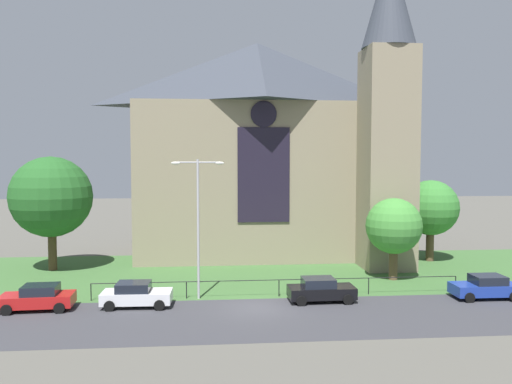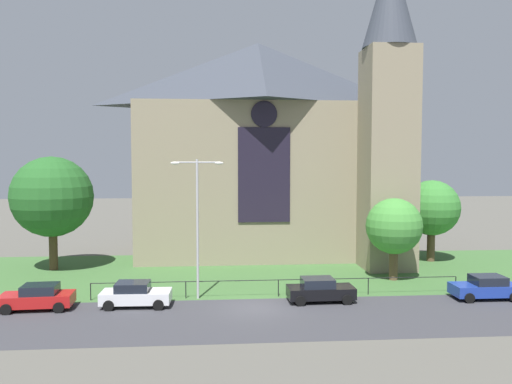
{
  "view_description": "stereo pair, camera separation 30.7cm",
  "coord_description": "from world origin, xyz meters",
  "px_view_note": "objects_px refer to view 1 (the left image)",
  "views": [
    {
      "loc": [
        -2.69,
        -30.54,
        9.01
      ],
      "look_at": [
        0.69,
        8.0,
        6.55
      ],
      "focal_mm": 36.04,
      "sensor_mm": 36.0,
      "label": 1
    },
    {
      "loc": [
        -2.39,
        -30.56,
        9.01
      ],
      "look_at": [
        0.69,
        8.0,
        6.55
      ],
      "focal_mm": 36.04,
      "sensor_mm": 36.0,
      "label": 2
    }
  ],
  "objects_px": {
    "parked_car_blue": "(485,287)",
    "parked_car_red": "(38,298)",
    "parked_car_white": "(136,295)",
    "parked_car_black": "(321,290)",
    "tree_right_near": "(394,226)",
    "tree_left_far": "(51,197)",
    "streetlamp_near": "(198,212)",
    "tree_right_far": "(431,208)",
    "church_building": "(266,146)"
  },
  "relations": [
    {
      "from": "tree_right_near",
      "to": "tree_right_far",
      "type": "height_order",
      "value": "tree_right_far"
    },
    {
      "from": "tree_left_far",
      "to": "tree_right_far",
      "type": "distance_m",
      "value": 32.29
    },
    {
      "from": "tree_left_far",
      "to": "parked_car_black",
      "type": "relative_size",
      "value": 2.19
    },
    {
      "from": "tree_right_near",
      "to": "parked_car_white",
      "type": "height_order",
      "value": "tree_right_near"
    },
    {
      "from": "streetlamp_near",
      "to": "parked_car_white",
      "type": "height_order",
      "value": "streetlamp_near"
    },
    {
      "from": "parked_car_white",
      "to": "parked_car_blue",
      "type": "distance_m",
      "value": 22.31
    },
    {
      "from": "parked_car_red",
      "to": "parked_car_blue",
      "type": "bearing_deg",
      "value": 177.52
    },
    {
      "from": "tree_left_far",
      "to": "parked_car_red",
      "type": "height_order",
      "value": "tree_left_far"
    },
    {
      "from": "tree_left_far",
      "to": "parked_car_blue",
      "type": "relative_size",
      "value": 2.2
    },
    {
      "from": "parked_car_white",
      "to": "parked_car_black",
      "type": "height_order",
      "value": "same"
    },
    {
      "from": "church_building",
      "to": "parked_car_red",
      "type": "bearing_deg",
      "value": -132.11
    },
    {
      "from": "streetlamp_near",
      "to": "parked_car_blue",
      "type": "height_order",
      "value": "streetlamp_near"
    },
    {
      "from": "parked_car_white",
      "to": "parked_car_blue",
      "type": "xyz_separation_m",
      "value": [
        22.31,
        -0.06,
        0.0
      ]
    },
    {
      "from": "streetlamp_near",
      "to": "parked_car_blue",
      "type": "relative_size",
      "value": 2.14
    },
    {
      "from": "streetlamp_near",
      "to": "parked_car_black",
      "type": "height_order",
      "value": "streetlamp_near"
    },
    {
      "from": "church_building",
      "to": "parked_car_blue",
      "type": "height_order",
      "value": "church_building"
    },
    {
      "from": "church_building",
      "to": "parked_car_red",
      "type": "relative_size",
      "value": 6.07
    },
    {
      "from": "tree_left_far",
      "to": "tree_right_far",
      "type": "xyz_separation_m",
      "value": [
        32.25,
        1.02,
        -1.26
      ]
    },
    {
      "from": "tree_left_far",
      "to": "parked_car_white",
      "type": "bearing_deg",
      "value": -53.49
    },
    {
      "from": "tree_left_far",
      "to": "streetlamp_near",
      "type": "distance_m",
      "value": 15.49
    },
    {
      "from": "parked_car_black",
      "to": "tree_right_near",
      "type": "bearing_deg",
      "value": 37.88
    },
    {
      "from": "tree_right_far",
      "to": "parked_car_red",
      "type": "height_order",
      "value": "tree_right_far"
    },
    {
      "from": "tree_left_far",
      "to": "parked_car_blue",
      "type": "height_order",
      "value": "tree_left_far"
    },
    {
      "from": "church_building",
      "to": "parked_car_white",
      "type": "xyz_separation_m",
      "value": [
        -9.8,
        -17.01,
        -9.53
      ]
    },
    {
      "from": "parked_car_white",
      "to": "tree_right_near",
      "type": "bearing_deg",
      "value": 18.74
    },
    {
      "from": "tree_right_far",
      "to": "parked_car_red",
      "type": "bearing_deg",
      "value": -157.33
    },
    {
      "from": "parked_car_blue",
      "to": "parked_car_red",
      "type": "bearing_deg",
      "value": 0.59
    },
    {
      "from": "parked_car_red",
      "to": "parked_car_white",
      "type": "height_order",
      "value": "same"
    },
    {
      "from": "parked_car_red",
      "to": "parked_car_black",
      "type": "distance_m",
      "value": 17.27
    },
    {
      "from": "parked_car_red",
      "to": "tree_right_far",
      "type": "bearing_deg",
      "value": -160.09
    },
    {
      "from": "tree_left_far",
      "to": "parked_car_blue",
      "type": "distance_m",
      "value": 33.02
    },
    {
      "from": "tree_right_near",
      "to": "parked_car_black",
      "type": "relative_size",
      "value": 1.45
    },
    {
      "from": "parked_car_black",
      "to": "tree_right_far",
      "type": "bearing_deg",
      "value": 43.02
    },
    {
      "from": "tree_right_near",
      "to": "parked_car_white",
      "type": "xyz_separation_m",
      "value": [
        -18.2,
        -5.56,
        -3.27
      ]
    },
    {
      "from": "church_building",
      "to": "parked_car_black",
      "type": "height_order",
      "value": "church_building"
    },
    {
      "from": "tree_right_far",
      "to": "streetlamp_near",
      "type": "distance_m",
      "value": 22.89
    },
    {
      "from": "tree_left_far",
      "to": "parked_car_red",
      "type": "xyz_separation_m",
      "value": [
        2.54,
        -11.39,
        -5.22
      ]
    },
    {
      "from": "streetlamp_near",
      "to": "parked_car_red",
      "type": "bearing_deg",
      "value": -170.04
    },
    {
      "from": "church_building",
      "to": "tree_right_far",
      "type": "relative_size",
      "value": 3.62
    },
    {
      "from": "church_building",
      "to": "tree_right_near",
      "type": "height_order",
      "value": "church_building"
    },
    {
      "from": "church_building",
      "to": "parked_car_red",
      "type": "xyz_separation_m",
      "value": [
        -15.55,
        -17.2,
        -9.53
      ]
    },
    {
      "from": "parked_car_blue",
      "to": "streetlamp_near",
      "type": "bearing_deg",
      "value": -4.42
    },
    {
      "from": "tree_right_near",
      "to": "parked_car_red",
      "type": "height_order",
      "value": "tree_right_near"
    },
    {
      "from": "church_building",
      "to": "streetlamp_near",
      "type": "relative_size",
      "value": 2.88
    },
    {
      "from": "church_building",
      "to": "streetlamp_near",
      "type": "xyz_separation_m",
      "value": [
        -6.03,
        -15.53,
        -4.6
      ]
    },
    {
      "from": "parked_car_red",
      "to": "parked_car_blue",
      "type": "distance_m",
      "value": 28.07
    },
    {
      "from": "parked_car_white",
      "to": "parked_car_blue",
      "type": "bearing_deg",
      "value": 1.58
    },
    {
      "from": "tree_left_far",
      "to": "streetlamp_near",
      "type": "xyz_separation_m",
      "value": [
        12.06,
        -9.72,
        -0.3
      ]
    },
    {
      "from": "tree_right_near",
      "to": "parked_car_white",
      "type": "relative_size",
      "value": 1.44
    },
    {
      "from": "church_building",
      "to": "streetlamp_near",
      "type": "height_order",
      "value": "church_building"
    }
  ]
}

